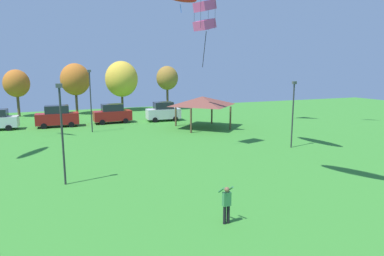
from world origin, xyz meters
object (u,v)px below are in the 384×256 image
at_px(park_pavilion, 202,101).
at_px(light_post_0, 91,98).
at_px(kite_flying_2, 205,16).
at_px(treeline_tree_2, 16,84).
at_px(parked_car_second_from_left, 57,116).
at_px(light_post_1, 293,110).
at_px(treeline_tree_4, 122,79).
at_px(treeline_tree_3, 75,79).
at_px(parked_car_third_from_left, 112,114).
at_px(parked_car_rightmost_in_row, 163,112).
at_px(treeline_tree_5, 167,78).
at_px(light_post_2, 62,128).
at_px(person_standing_near_foreground, 227,202).

xyz_separation_m(park_pavilion, light_post_0, (-11.95, 2.13, 0.61)).
distance_m(kite_flying_2, treeline_tree_2, 32.73).
relative_size(parked_car_second_from_left, light_post_1, 0.84).
bearing_deg(treeline_tree_4, light_post_0, -111.12).
bearing_deg(treeline_tree_3, park_pavilion, -55.63).
bearing_deg(light_post_1, park_pavilion, 104.30).
xyz_separation_m(parked_car_second_from_left, treeline_tree_3, (2.98, 10.89, 3.86)).
bearing_deg(light_post_0, light_post_1, -43.13).
relative_size(parked_car_third_from_left, parked_car_rightmost_in_row, 1.05).
xyz_separation_m(parked_car_rightmost_in_row, treeline_tree_2, (-17.55, 11.69, 3.42)).
bearing_deg(treeline_tree_5, parked_car_second_from_left, -146.95).
bearing_deg(parked_car_third_from_left, treeline_tree_5, 43.85).
bearing_deg(parked_car_second_from_left, light_post_1, -44.32).
distance_m(parked_car_third_from_left, treeline_tree_3, 11.77).
xyz_separation_m(parked_car_rightmost_in_row, light_post_2, (-12.93, -21.12, 2.16)).
bearing_deg(park_pavilion, light_post_0, 169.89).
bearing_deg(kite_flying_2, light_post_0, 123.43).
distance_m(person_standing_near_foreground, treeline_tree_3, 40.94).
bearing_deg(light_post_2, treeline_tree_4, 73.29).
relative_size(park_pavilion, light_post_2, 1.03).
height_order(park_pavilion, light_post_1, light_post_1).
height_order(parked_car_second_from_left, light_post_1, light_post_1).
height_order(parked_car_rightmost_in_row, park_pavilion, park_pavilion).
height_order(kite_flying_2, treeline_tree_3, kite_flying_2).
distance_m(person_standing_near_foreground, parked_car_second_from_left, 30.35).
bearing_deg(treeline_tree_2, treeline_tree_4, 5.20).
relative_size(treeline_tree_4, treeline_tree_5, 1.11).
relative_size(person_standing_near_foreground, park_pavilion, 0.28).
height_order(parked_car_third_from_left, treeline_tree_5, treeline_tree_5).
bearing_deg(treeline_tree_2, person_standing_near_foreground, -75.08).
xyz_separation_m(person_standing_near_foreground, kite_flying_2, (4.90, 13.06, 9.88)).
distance_m(parked_car_rightmost_in_row, light_post_2, 24.86).
bearing_deg(light_post_2, light_post_1, 7.86).
bearing_deg(light_post_0, person_standing_near_foreground, -83.44).
height_order(person_standing_near_foreground, parked_car_second_from_left, parked_car_second_from_left).
height_order(light_post_1, treeline_tree_5, treeline_tree_5).
bearing_deg(parked_car_rightmost_in_row, treeline_tree_2, 149.64).
height_order(parked_car_third_from_left, light_post_1, light_post_1).
height_order(park_pavilion, light_post_2, light_post_2).
distance_m(person_standing_near_foreground, parked_car_rightmost_in_row, 30.07).
bearing_deg(light_post_0, parked_car_rightmost_in_row, 25.61).
bearing_deg(treeline_tree_4, person_standing_near_foreground, -95.31).
bearing_deg(treeline_tree_2, parked_car_second_from_left, -67.08).
relative_size(parked_car_third_from_left, treeline_tree_4, 0.59).
bearing_deg(light_post_2, treeline_tree_3, 84.46).
xyz_separation_m(parked_car_third_from_left, treeline_tree_4, (3.71, 12.33, 3.84)).
relative_size(light_post_0, treeline_tree_5, 0.93).
xyz_separation_m(parked_car_second_from_left, parked_car_third_from_left, (6.38, 0.33, -0.05)).
distance_m(parked_car_second_from_left, park_pavilion, 16.91).
xyz_separation_m(treeline_tree_2, treeline_tree_3, (7.76, -0.41, 0.47)).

